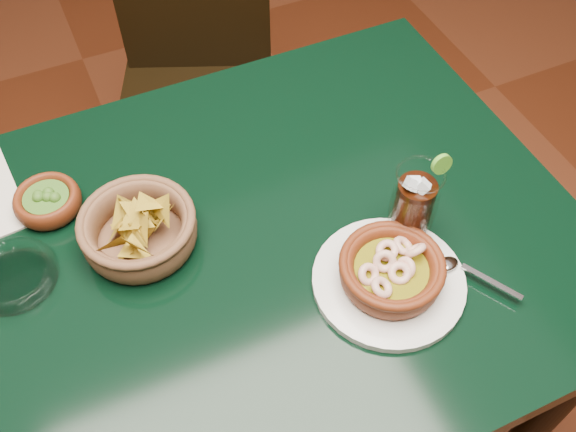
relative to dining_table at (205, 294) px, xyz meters
name	(u,v)px	position (x,y,z in m)	size (l,w,h in m)	color
ground	(233,431)	(0.00, 0.00, -0.65)	(7.00, 7.00, 0.00)	#471C0C
dining_table	(205,294)	(0.00, 0.00, 0.00)	(1.20, 0.80, 0.75)	black
dining_chair	(197,83)	(0.21, 0.70, -0.18)	(0.52, 0.52, 0.86)	black
shrimp_plate	(391,273)	(0.24, -0.15, 0.13)	(0.27, 0.23, 0.08)	silver
chip_basket	(139,229)	(-0.07, 0.07, 0.13)	(0.21, 0.21, 0.12)	brown
guacamole_ramekin	(48,201)	(-0.18, 0.19, 0.12)	(0.12, 0.12, 0.04)	#54200D
cola_drink	(413,207)	(0.31, -0.09, 0.17)	(0.14, 0.14, 0.17)	white
glass_ashtray	(13,276)	(-0.26, 0.08, 0.11)	(0.14, 0.14, 0.03)	white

